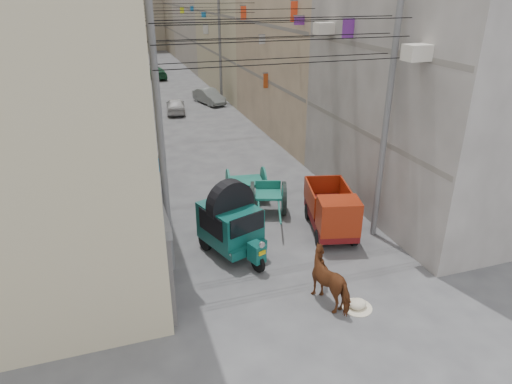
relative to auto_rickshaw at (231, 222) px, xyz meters
name	(u,v)px	position (x,y,z in m)	size (l,w,h in m)	color
building_row_left	(52,11)	(-6.44, 27.74, 5.30)	(8.00, 62.00, 14.00)	tan
building_row_right	(251,8)	(9.55, 27.74, 5.30)	(8.00, 62.00, 14.00)	#A39D98
end_cap_building	(130,0)	(1.55, 59.62, 5.34)	(22.00, 10.00, 13.00)	tan
shutters_left	(143,176)	(-2.36, 3.99, 0.34)	(0.18, 14.40, 2.88)	#4B4A4F
signboards	(188,72)	(1.54, 15.28, 2.27)	(8.22, 40.52, 5.67)	#1D7FCB
ac_units	(371,9)	(5.20, 1.28, 6.28)	(0.70, 6.55, 3.35)	beige
utility_poles	(204,75)	(1.55, 10.62, 2.84)	(7.40, 22.20, 8.00)	slate
overhead_cables	(214,21)	(1.55, 8.02, 5.61)	(7.40, 22.52, 1.12)	black
auto_rickshaw	(231,222)	(0.00, 0.00, 0.00)	(2.18, 2.89, 1.96)	black
tonga_cart	(268,198)	(2.11, 2.31, -0.47)	(1.95, 3.11, 1.32)	black
mini_truck	(333,215)	(3.67, -0.06, -0.32)	(2.08, 3.34, 1.74)	black
second_cart	(246,183)	(1.69, 3.84, -0.42)	(1.73, 1.58, 1.37)	#166355
feed_sack	(357,304)	(2.52, -3.88, -1.03)	(0.52, 0.41, 0.26)	beige
horse	(332,279)	(1.96, -3.38, -0.42)	(0.79, 1.73, 1.46)	brown
distant_car_white	(176,105)	(1.21, 19.12, -0.62)	(1.26, 3.13, 1.07)	#B6B6B6
distant_car_grey	(209,96)	(4.07, 21.16, -0.60)	(1.17, 3.35, 1.10)	slate
distant_car_green	(156,73)	(1.48, 33.00, -0.61)	(1.54, 3.78, 1.10)	#1B4F31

